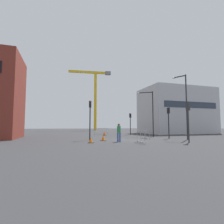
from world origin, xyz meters
The scene contains 16 objects.
ground centered at (0.00, 0.00, 0.00)m, with size 160.00×160.00×0.00m, color #333335.
office_block centered at (15.43, 12.33, 4.47)m, with size 13.42×8.62×8.94m.
construction_crane centered at (4.27, 39.60, 13.17)m, with size 14.08×2.71×20.04m.
streetlamp_tall centered at (6.03, -1.48, 4.25)m, with size 0.97×1.38×7.25m.
streetlamp_short centered at (4.62, 3.63, 3.79)m, with size 1.87×1.25×6.21m.
traffic_light_verge centered at (5.04, 0.18, 2.48)m, with size 0.28×0.38×3.67m.
traffic_light_crosswalk centered at (-4.23, 0.83, 2.78)m, with size 0.27×0.38×4.16m.
traffic_light_near centered at (3.76, -4.56, 2.44)m, with size 0.26×0.38×3.59m.
traffic_light_median centered at (4.22, 9.67, 2.43)m, with size 0.39×0.35×3.58m.
pedestrian_walking centered at (-1.97, -1.95, 1.00)m, with size 0.34×0.34×1.72m.
safety_barrier_front centered at (-0.12, 12.56, 0.56)m, with size 2.56×0.11×1.08m.
safety_barrier_left_run centered at (2.40, 0.91, 0.56)m, with size 0.41×2.43×1.08m.
safety_barrier_rear centered at (-0.51, -3.58, 0.56)m, with size 0.32×2.18×1.08m.
traffic_cone_by_barrier centered at (-0.41, 9.24, 0.29)m, with size 0.62×0.62×0.63m.
traffic_cone_striped centered at (-4.67, -2.12, 0.23)m, with size 0.49×0.49×0.50m.
traffic_cone_orange centered at (-3.06, -0.31, 0.26)m, with size 0.55×0.55×0.56m.
Camera 1 is at (-7.54, -17.63, 1.51)m, focal length 28.16 mm.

